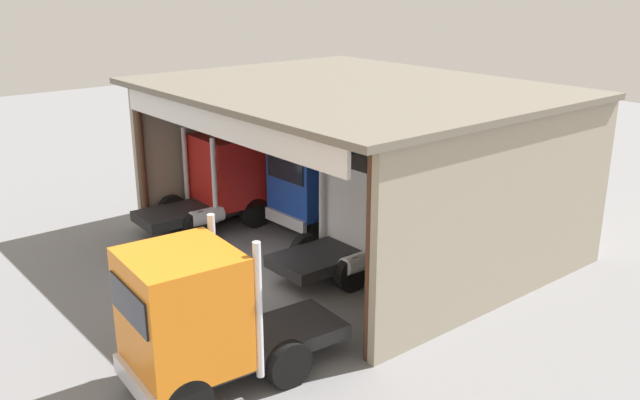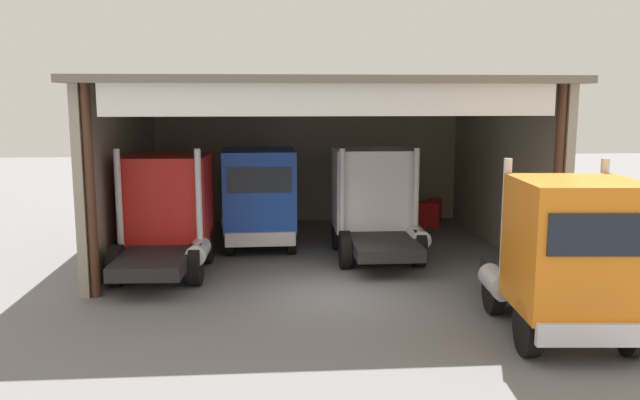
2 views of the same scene
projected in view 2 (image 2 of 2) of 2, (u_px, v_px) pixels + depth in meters
The scene contains 8 objects.
ground_plane at pixel (331, 293), 16.78m from camera, with size 80.00×80.00×0.00m, color slate.
workshop_shed at pixel (315, 133), 22.09m from camera, with size 13.14×10.89×5.59m.
truck_red_left_bay at pixel (167, 212), 18.68m from camera, with size 2.63×4.87×3.66m.
truck_blue_center_right_bay at pixel (259, 197), 21.33m from camera, with size 2.55×4.81×3.39m.
truck_white_center_left_bay at pixel (375, 200), 20.58m from camera, with size 2.70×4.89×3.53m.
truck_orange_center_bay at pixel (567, 257), 13.24m from camera, with size 2.62×5.36×3.75m.
oil_drum at pixel (435, 210), 26.49m from camera, with size 0.58×0.58×0.92m, color #B21E19.
tool_cart at pixel (426, 214), 25.21m from camera, with size 0.90×0.60×1.00m, color red.
Camera 2 is at (-1.53, -16.11, 5.05)m, focal length 36.10 mm.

